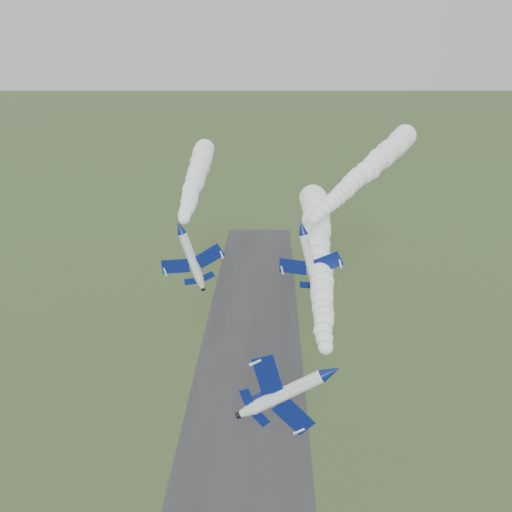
{
  "coord_description": "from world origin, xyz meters",
  "views": [
    {
      "loc": [
        4.55,
        -56.09,
        67.19
      ],
      "look_at": [
        2.46,
        20.53,
        39.44
      ],
      "focal_mm": 40.0,
      "sensor_mm": 36.0,
      "label": 1
    }
  ],
  "objects": [
    {
      "name": "smoke_trail_jet_lead",
      "position": [
        12.08,
        29.03,
        37.16
      ],
      "size": [
        5.98,
        57.82,
        5.43
      ],
      "primitive_type": null,
      "rotation": [
        0.0,
        0.0,
        0.01
      ],
      "color": "white"
    },
    {
      "name": "runway",
      "position": [
        0.0,
        30.0,
        0.02
      ],
      "size": [
        24.0,
        260.0,
        0.04
      ],
      "primitive_type": "cube",
      "color": "#303032",
      "rests_on": "ground"
    },
    {
      "name": "jet_pair_left",
      "position": [
        -8.6,
        22.23,
        43.11
      ],
      "size": [
        9.08,
        11.38,
        3.64
      ],
      "rotation": [
        0.0,
        -0.31,
        0.04
      ],
      "color": "white"
    },
    {
      "name": "smoke_trail_jet_pair_right",
      "position": [
        24.69,
        58.63,
        44.96
      ],
      "size": [
        32.72,
        71.9,
        5.77
      ],
      "primitive_type": null,
      "rotation": [
        0.0,
        0.0,
        -0.37
      ],
      "color": "white"
    },
    {
      "name": "jet_pair_right",
      "position": [
        8.99,
        22.06,
        43.24
      ],
      "size": [
        9.5,
        11.29,
        3.55
      ],
      "rotation": [
        0.0,
        -0.26,
        -0.37
      ],
      "color": "white"
    },
    {
      "name": "smoke_trail_jet_pair_left",
      "position": [
        -10.27,
        54.64,
        43.67
      ],
      "size": [
        7.48,
        59.79,
        4.84
      ],
      "primitive_type": null,
      "rotation": [
        0.0,
        0.0,
        0.04
      ],
      "color": "white"
    },
    {
      "name": "jet_lead",
      "position": [
        11.16,
        -2.84,
        34.75
      ],
      "size": [
        5.33,
        12.78,
        9.28
      ],
      "rotation": [
        0.0,
        1.06,
        0.01
      ],
      "color": "white"
    }
  ]
}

